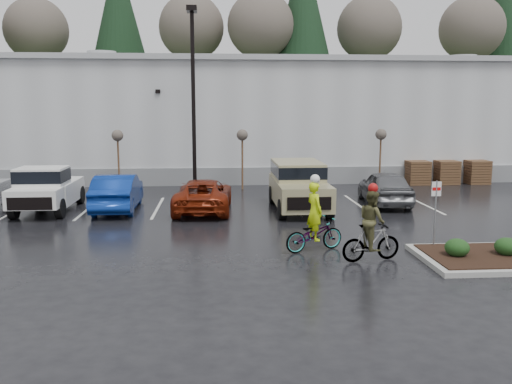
{
  "coord_description": "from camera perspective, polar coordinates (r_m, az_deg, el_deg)",
  "views": [
    {
      "loc": [
        -2.96,
        -15.7,
        4.52
      ],
      "look_at": [
        -1.46,
        4.01,
        1.3
      ],
      "focal_mm": 38.0,
      "sensor_mm": 36.0,
      "label": 1
    }
  ],
  "objects": [
    {
      "name": "pickup_white",
      "position": [
        24.84,
        -20.91,
        0.44
      ],
      "size": [
        2.1,
        5.2,
        1.96
      ],
      "primitive_type": null,
      "color": "silver",
      "rests_on": "ground"
    },
    {
      "name": "lamppost",
      "position": [
        27.75,
        -6.64,
        11.6
      ],
      "size": [
        0.5,
        1.0,
        9.22
      ],
      "color": "black",
      "rests_on": "ground"
    },
    {
      "name": "pallet_stack_a",
      "position": [
        32.07,
        16.62,
        1.98
      ],
      "size": [
        1.2,
        1.2,
        1.35
      ],
      "primitive_type": "cube",
      "color": "#49381D",
      "rests_on": "ground"
    },
    {
      "name": "ground",
      "position": [
        16.61,
        6.12,
        -6.6
      ],
      "size": [
        120.0,
        120.0,
        0.0
      ],
      "primitive_type": "plane",
      "color": "black",
      "rests_on": "ground"
    },
    {
      "name": "shrub_a",
      "position": [
        16.78,
        20.41,
        -5.51
      ],
      "size": [
        0.7,
        0.7,
        0.52
      ],
      "primitive_type": "ellipsoid",
      "color": "black",
      "rests_on": "curb_island"
    },
    {
      "name": "cyclist_hivis",
      "position": [
        16.88,
        6.15,
        -3.74
      ],
      "size": [
        2.09,
        1.36,
        2.4
      ],
      "rotation": [
        0.0,
        0.0,
        1.94
      ],
      "color": "#3F3F44",
      "rests_on": "ground"
    },
    {
      "name": "cyclist_olive",
      "position": [
        16.04,
        12.06,
        -4.23
      ],
      "size": [
        1.83,
        0.92,
        2.29
      ],
      "rotation": [
        0.0,
        0.0,
        1.79
      ],
      "color": "#3F3F44",
      "rests_on": "ground"
    },
    {
      "name": "car_blue",
      "position": [
        23.95,
        -14.37,
        -0.01
      ],
      "size": [
        1.78,
        4.82,
        1.57
      ],
      "primitive_type": "imported",
      "rotation": [
        0.0,
        0.0,
        3.17
      ],
      "color": "navy",
      "rests_on": "ground"
    },
    {
      "name": "shrub_b",
      "position": [
        17.45,
        24.9,
        -5.24
      ],
      "size": [
        0.7,
        0.7,
        0.52
      ],
      "primitive_type": "ellipsoid",
      "color": "black",
      "rests_on": "curb_island"
    },
    {
      "name": "car_red",
      "position": [
        23.16,
        -5.56,
        -0.32
      ],
      "size": [
        2.55,
        5.06,
        1.37
      ],
      "primitive_type": "imported",
      "rotation": [
        0.0,
        0.0,
        3.09
      ],
      "color": "maroon",
      "rests_on": "ground"
    },
    {
      "name": "pallet_stack_c",
      "position": [
        33.48,
        22.23,
        1.97
      ],
      "size": [
        1.2,
        1.2,
        1.35
      ],
      "primitive_type": "cube",
      "color": "#49381D",
      "rests_on": "ground"
    },
    {
      "name": "suv_tan",
      "position": [
        23.24,
        4.57,
        0.59
      ],
      "size": [
        2.2,
        5.1,
        2.06
      ],
      "primitive_type": null,
      "color": "#999167",
      "rests_on": "ground"
    },
    {
      "name": "warehouse",
      "position": [
        37.82,
        0.12,
        7.93
      ],
      "size": [
        60.5,
        15.5,
        7.2
      ],
      "color": "#AFB2B4",
      "rests_on": "ground"
    },
    {
      "name": "pallet_stack_b",
      "position": [
        32.71,
        19.4,
        1.97
      ],
      "size": [
        1.2,
        1.2,
        1.35
      ],
      "primitive_type": "cube",
      "color": "#49381D",
      "rests_on": "ground"
    },
    {
      "name": "fire_lane_sign",
      "position": [
        17.56,
        18.37,
        -1.44
      ],
      "size": [
        0.3,
        0.05,
        2.2
      ],
      "color": "gray",
      "rests_on": "ground"
    },
    {
      "name": "sapling_mid",
      "position": [
        28.79,
        -1.46,
        5.68
      ],
      "size": [
        0.6,
        0.6,
        3.2
      ],
      "color": "#49381D",
      "rests_on": "ground"
    },
    {
      "name": "wooded_ridge",
      "position": [
        60.79,
        -1.59,
        7.81
      ],
      "size": [
        80.0,
        25.0,
        6.0
      ],
      "primitive_type": "cube",
      "color": "#1F3C19",
      "rests_on": "ground"
    },
    {
      "name": "sapling_west",
      "position": [
        29.19,
        -14.36,
        5.44
      ],
      "size": [
        0.6,
        0.6,
        3.2
      ],
      "color": "#49381D",
      "rests_on": "ground"
    },
    {
      "name": "sapling_east",
      "position": [
        30.12,
        13.01,
        5.6
      ],
      "size": [
        0.6,
        0.6,
        3.2
      ],
      "color": "#49381D",
      "rests_on": "ground"
    },
    {
      "name": "car_grey",
      "position": [
        25.31,
        13.42,
        0.49
      ],
      "size": [
        2.19,
        4.7,
        1.56
      ],
      "primitive_type": "imported",
      "rotation": [
        0.0,
        0.0,
        3.06
      ],
      "color": "slate",
      "rests_on": "ground"
    }
  ]
}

